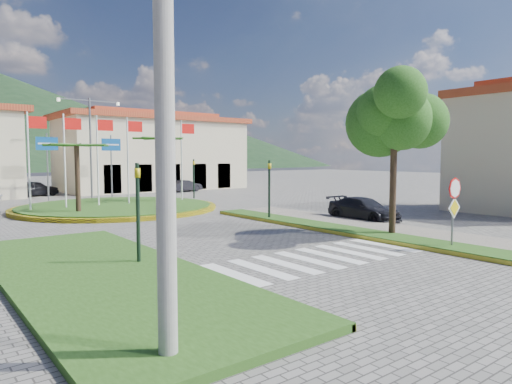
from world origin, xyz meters
TOP-DOWN VIEW (x-y plane):
  - ground at (0.00, 0.00)m, footprint 160.00×160.00m
  - sidewalk_right at (6.00, 2.00)m, footprint 4.00×28.00m
  - verge_right at (4.80, 2.00)m, footprint 1.60×28.00m
  - median_left at (-6.50, 6.00)m, footprint 5.00×14.00m
  - crosswalk at (0.00, 4.00)m, footprint 8.00×3.00m
  - roundabout_island at (0.00, 22.00)m, footprint 12.70×12.70m
  - stop_sign at (4.90, 1.96)m, footprint 0.80×0.11m
  - deciduous_tree at (5.50, 5.00)m, footprint 3.60×3.60m
  - utility_pole at (-7.50, 0.00)m, footprint 0.32×0.32m
  - traffic_light_left at (-5.20, 6.50)m, footprint 0.15×0.18m
  - traffic_light_right at (4.50, 12.00)m, footprint 0.15×0.18m
  - traffic_light_far at (8.00, 26.00)m, footprint 0.18×0.15m
  - direction_sign_west at (-2.00, 30.97)m, footprint 1.60×0.14m
  - direction_sign_east at (3.00, 30.97)m, footprint 1.60×0.14m
  - street_lamp_centre at (1.00, 30.00)m, footprint 4.80×0.16m
  - building_right at (10.00, 38.00)m, footprint 19.08×9.54m
  - hill_far_mid at (15.00, 160.00)m, footprint 180.00×180.00m
  - hill_far_east at (70.00, 135.00)m, footprint 120.00×120.00m
  - car_dark_a at (-1.97, 35.90)m, footprint 4.30×2.92m
  - car_dark_b at (10.88, 32.64)m, footprint 3.61×1.90m
  - car_side_right at (8.51, 8.94)m, footprint 1.76×4.23m

SIDE VIEW (x-z plane):
  - ground at x=0.00m, z-range 0.00..0.00m
  - crosswalk at x=0.00m, z-range 0.00..0.01m
  - sidewalk_right at x=6.00m, z-range 0.00..0.15m
  - verge_right at x=4.80m, z-range 0.00..0.18m
  - median_left at x=-6.50m, z-range 0.00..0.18m
  - roundabout_island at x=0.00m, z-range -2.83..3.17m
  - car_dark_b at x=10.88m, z-range 0.00..1.13m
  - car_side_right at x=8.51m, z-range 0.00..1.22m
  - car_dark_a at x=-1.97m, z-range 0.00..1.36m
  - stop_sign at x=4.90m, z-range 0.47..3.12m
  - traffic_light_left at x=-5.20m, z-range 0.34..3.54m
  - traffic_light_right at x=4.50m, z-range 0.34..3.54m
  - traffic_light_far at x=8.00m, z-range 0.34..3.54m
  - direction_sign_west at x=-2.00m, z-range 0.93..6.13m
  - direction_sign_east at x=3.00m, z-range 0.93..6.13m
  - building_right at x=10.00m, z-range -0.12..7.93m
  - street_lamp_centre at x=1.00m, z-range 0.50..8.50m
  - utility_pole at x=-7.50m, z-range 0.00..9.00m
  - deciduous_tree at x=5.50m, z-range 1.78..8.58m
  - hill_far_east at x=70.00m, z-range 0.00..18.00m
  - hill_far_mid at x=15.00m, z-range 0.00..30.00m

